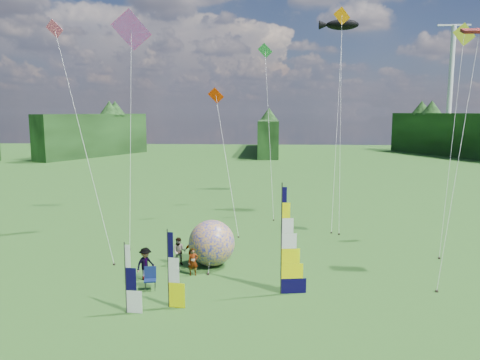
# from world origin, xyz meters

# --- Properties ---
(ground) EXTENTS (220.00, 220.00, 0.00)m
(ground) POSITION_xyz_m (0.00, 0.00, 0.00)
(ground) COLOR #416F2B
(ground) RESTS_ON ground
(treeline_ring) EXTENTS (210.00, 210.00, 8.00)m
(treeline_ring) POSITION_xyz_m (0.00, 0.00, 4.00)
(treeline_ring) COLOR #2A5F23
(treeline_ring) RESTS_ON ground
(turbine_right) EXTENTS (8.00, 1.20, 30.00)m
(turbine_right) POSITION_xyz_m (45.00, 102.00, 15.00)
(turbine_right) COLOR silver
(turbine_right) RESTS_ON ground
(feather_banner_main) EXTENTS (1.45, 0.32, 5.39)m
(feather_banner_main) POSITION_xyz_m (1.13, 2.55, 2.70)
(feather_banner_main) COLOR #080431
(feather_banner_main) RESTS_ON ground
(side_banner_left) EXTENTS (1.00, 0.23, 3.58)m
(side_banner_left) POSITION_xyz_m (-4.08, 0.61, 1.79)
(side_banner_left) COLOR #F8F100
(side_banner_left) RESTS_ON ground
(side_banner_far) EXTENTS (0.95, 0.19, 3.16)m
(side_banner_far) POSITION_xyz_m (-5.85, -0.12, 1.58)
(side_banner_far) COLOR white
(side_banner_far) RESTS_ON ground
(bol_inflatable) EXTENTS (3.10, 3.10, 2.72)m
(bol_inflatable) POSITION_xyz_m (-2.84, 6.65, 1.36)
(bol_inflatable) COLOR #0E1CA1
(bol_inflatable) RESTS_ON ground
(spectator_a) EXTENTS (0.65, 0.52, 1.54)m
(spectator_a) POSITION_xyz_m (-3.67, 4.91, 0.77)
(spectator_a) COLOR #66594C
(spectator_a) RESTS_ON ground
(spectator_b) EXTENTS (0.82, 0.42, 1.66)m
(spectator_b) POSITION_xyz_m (-4.77, 6.60, 0.83)
(spectator_b) COLOR #66594C
(spectator_b) RESTS_ON ground
(spectator_c) EXTENTS (1.03, 1.18, 1.78)m
(spectator_c) POSITION_xyz_m (-6.10, 4.05, 0.89)
(spectator_c) COLOR #66594C
(spectator_c) RESTS_ON ground
(spectator_d) EXTENTS (1.01, 0.50, 1.66)m
(spectator_d) POSITION_xyz_m (-3.98, 6.59, 0.83)
(spectator_d) COLOR #66594C
(spectator_d) RESTS_ON ground
(camp_chair) EXTENTS (0.78, 0.78, 1.14)m
(camp_chair) POSITION_xyz_m (-5.50, 2.67, 0.57)
(camp_chair) COLOR #0A163C
(camp_chair) RESTS_ON ground
(kite_whale) EXTENTS (6.34, 14.70, 18.61)m
(kite_whale) POSITION_xyz_m (6.10, 20.09, 9.31)
(kite_whale) COLOR black
(kite_whale) RESTS_ON ground
(kite_rainbow_delta) EXTENTS (9.81, 12.68, 17.47)m
(kite_rainbow_delta) POSITION_xyz_m (-9.26, 12.54, 8.74)
(kite_rainbow_delta) COLOR red
(kite_rainbow_delta) RESTS_ON ground
(kite_parafoil) EXTENTS (9.37, 11.04, 15.55)m
(kite_parafoil) POSITION_xyz_m (10.76, 6.19, 7.77)
(kite_parafoil) COLOR red
(kite_parafoil) RESTS_ON ground
(small_kite_red) EXTENTS (4.94, 9.66, 11.48)m
(small_kite_red) POSITION_xyz_m (-2.92, 16.54, 5.74)
(small_kite_red) COLOR #E63200
(small_kite_red) RESTS_ON ground
(small_kite_orange) EXTENTS (4.92, 11.08, 18.36)m
(small_kite_orange) POSITION_xyz_m (6.09, 18.32, 9.18)
(small_kite_orange) COLOR orange
(small_kite_orange) RESTS_ON ground
(small_kite_yellow) EXTENTS (5.70, 8.97, 15.66)m
(small_kite_yellow) POSITION_xyz_m (12.52, 11.97, 7.83)
(small_kite_yellow) COLOR yellow
(small_kite_yellow) RESTS_ON ground
(small_kite_pink) EXTENTS (7.84, 7.95, 15.51)m
(small_kite_pink) POSITION_xyz_m (-11.31, 9.06, 7.76)
(small_kite_pink) COLOR #F74D75
(small_kite_pink) RESTS_ON ground
(small_kite_green) EXTENTS (3.90, 11.32, 16.09)m
(small_kite_green) POSITION_xyz_m (0.38, 22.80, 8.04)
(small_kite_green) COLOR green
(small_kite_green) RESTS_ON ground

